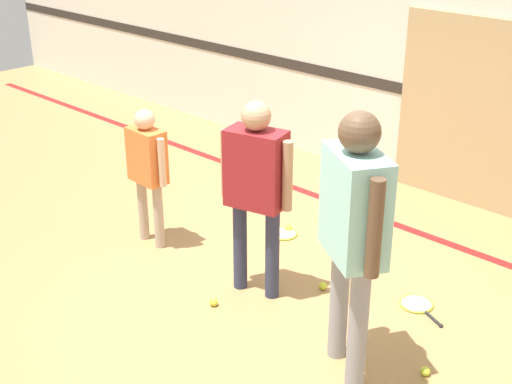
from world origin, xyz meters
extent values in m
plane|color=#A87F4C|center=(0.00, 0.00, 0.00)|extent=(16.00, 16.00, 0.00)
cube|color=silver|center=(0.00, 2.67, 1.60)|extent=(16.00, 0.06, 3.20)
cube|color=#2D2823|center=(0.00, 2.63, 1.02)|extent=(16.00, 0.01, 0.12)
cube|color=red|center=(0.00, 1.69, 0.00)|extent=(14.40, 0.10, 0.01)
cylinder|color=#2D334C|center=(-0.18, -0.14, 0.38)|extent=(0.11, 0.11, 0.76)
cylinder|color=#2D334C|center=(0.10, -0.07, 0.38)|extent=(0.11, 0.11, 0.76)
cube|color=maroon|center=(-0.04, -0.10, 1.07)|extent=(0.49, 0.35, 0.60)
sphere|color=tan|center=(-0.04, -0.10, 1.48)|extent=(0.22, 0.22, 0.22)
cylinder|color=tan|center=(-0.29, -0.17, 1.06)|extent=(0.08, 0.08, 0.54)
cylinder|color=tan|center=(0.22, -0.04, 1.06)|extent=(0.08, 0.08, 0.54)
cylinder|color=tan|center=(-1.41, -0.14, 0.30)|extent=(0.09, 0.09, 0.61)
cylinder|color=tan|center=(-1.18, -0.15, 0.30)|extent=(0.09, 0.09, 0.61)
cube|color=orange|center=(-1.30, -0.14, 0.85)|extent=(0.36, 0.21, 0.48)
sphere|color=#DBAD89|center=(-1.30, -0.14, 1.18)|extent=(0.18, 0.18, 0.18)
cylinder|color=#DBAD89|center=(-1.51, -0.14, 0.84)|extent=(0.06, 0.06, 0.43)
cylinder|color=#DBAD89|center=(-1.09, -0.15, 0.84)|extent=(0.06, 0.06, 0.43)
cylinder|color=gray|center=(1.22, -0.50, 0.44)|extent=(0.13, 0.13, 0.88)
cylinder|color=gray|center=(0.94, -0.32, 0.44)|extent=(0.13, 0.13, 0.88)
cube|color=#99D8D1|center=(1.08, -0.41, 1.23)|extent=(0.58, 0.51, 0.70)
sphere|color=brown|center=(1.08, -0.41, 1.70)|extent=(0.26, 0.26, 0.26)
cylinder|color=brown|center=(1.34, -0.57, 1.22)|extent=(0.09, 0.09, 0.62)
cylinder|color=brown|center=(0.83, -0.25, 1.22)|extent=(0.09, 0.09, 0.62)
torus|color=#C6D838|center=(-0.53, 0.79, 0.01)|extent=(0.33, 0.33, 0.02)
cylinder|color=silver|center=(-0.53, 0.79, 0.01)|extent=(0.23, 0.23, 0.01)
cylinder|color=black|center=(-0.47, 0.59, 0.01)|extent=(0.07, 0.18, 0.02)
sphere|color=black|center=(-0.44, 0.50, 0.01)|extent=(0.03, 0.03, 0.03)
torus|color=#C6D838|center=(1.02, 0.61, 0.01)|extent=(0.36, 0.36, 0.02)
cylinder|color=silver|center=(1.02, 0.61, 0.01)|extent=(0.23, 0.23, 0.01)
cylinder|color=black|center=(1.22, 0.52, 0.01)|extent=(0.19, 0.11, 0.02)
sphere|color=black|center=(1.31, 0.47, 0.01)|extent=(0.03, 0.03, 0.03)
sphere|color=#CCE038|center=(-0.13, -0.49, 0.03)|extent=(0.07, 0.07, 0.07)
sphere|color=#CCE038|center=(-0.54, 0.88, 0.03)|extent=(0.07, 0.07, 0.07)
sphere|color=#CCE038|center=(1.52, -0.10, 0.03)|extent=(0.07, 0.07, 0.07)
sphere|color=#CCE038|center=(0.34, 0.29, 0.03)|extent=(0.07, 0.07, 0.07)
camera|label=1|loc=(3.34, -3.69, 3.08)|focal=50.00mm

